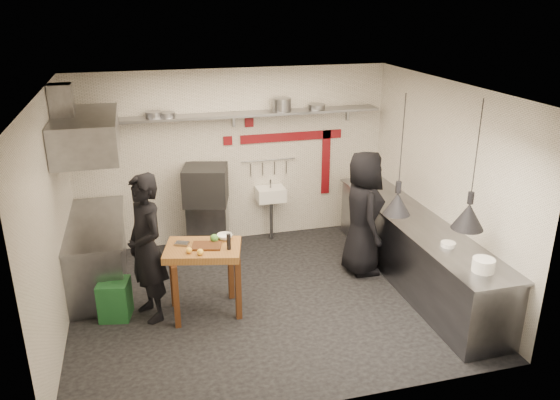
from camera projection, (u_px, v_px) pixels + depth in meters
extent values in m
plane|color=black|center=(266.00, 299.00, 7.32)|extent=(5.00, 5.00, 0.00)
plane|color=beige|center=(264.00, 89.00, 6.34)|extent=(5.00, 5.00, 0.00)
cube|color=silver|center=(234.00, 157.00, 8.73)|extent=(5.00, 0.04, 2.80)
cube|color=silver|center=(319.00, 280.00, 4.93)|extent=(5.00, 0.04, 2.80)
cube|color=silver|center=(52.00, 222.00, 6.22)|extent=(0.04, 4.20, 2.80)
cube|color=silver|center=(443.00, 185.00, 7.43)|extent=(0.04, 4.20, 2.80)
cube|color=maroon|center=(292.00, 137.00, 8.84)|extent=(1.70, 0.02, 0.14)
cube|color=maroon|center=(326.00, 162.00, 9.16)|extent=(0.14, 0.02, 1.10)
cube|color=maroon|center=(249.00, 123.00, 8.58)|extent=(0.14, 0.02, 0.14)
cube|color=maroon|center=(228.00, 141.00, 8.59)|extent=(0.14, 0.02, 0.14)
cube|color=slate|center=(235.00, 115.00, 8.31)|extent=(4.60, 0.34, 0.04)
cube|color=slate|center=(106.00, 126.00, 8.03)|extent=(0.04, 0.06, 0.24)
cube|color=slate|center=(234.00, 119.00, 8.49)|extent=(0.04, 0.06, 0.24)
cube|color=slate|center=(348.00, 113.00, 8.95)|extent=(0.04, 0.06, 0.24)
cylinder|color=slate|center=(154.00, 115.00, 8.00)|extent=(0.28, 0.28, 0.09)
cylinder|color=slate|center=(167.00, 115.00, 8.05)|extent=(0.33, 0.33, 0.07)
cylinder|color=slate|center=(282.00, 105.00, 8.45)|extent=(0.35, 0.35, 0.20)
cylinder|color=slate|center=(317.00, 107.00, 8.61)|extent=(0.31, 0.31, 0.08)
cube|color=slate|center=(208.00, 226.00, 8.65)|extent=(0.73, 0.69, 0.80)
cube|color=black|center=(206.00, 185.00, 8.39)|extent=(0.78, 0.75, 0.58)
cube|color=maroon|center=(208.00, 190.00, 8.19)|extent=(0.50, 0.15, 0.46)
cube|color=black|center=(209.00, 190.00, 8.15)|extent=(0.35, 0.10, 0.34)
cube|color=white|center=(271.00, 194.00, 8.92)|extent=(0.46, 0.34, 0.22)
cylinder|color=slate|center=(271.00, 184.00, 8.85)|extent=(0.03, 0.03, 0.14)
cylinder|color=slate|center=(271.00, 220.00, 9.03)|extent=(0.06, 0.06, 0.66)
cylinder|color=slate|center=(268.00, 160.00, 8.85)|extent=(0.90, 0.02, 0.02)
cube|color=slate|center=(414.00, 251.00, 7.68)|extent=(0.70, 3.80, 0.90)
cube|color=slate|center=(417.00, 220.00, 7.52)|extent=(0.76, 3.90, 0.03)
cylinder|color=white|center=(483.00, 265.00, 6.06)|extent=(0.29, 0.29, 0.15)
cylinder|color=white|center=(448.00, 244.00, 6.69)|extent=(0.24, 0.24, 0.05)
cube|color=slate|center=(98.00, 254.00, 7.59)|extent=(0.70, 1.90, 0.90)
cube|color=slate|center=(94.00, 223.00, 7.43)|extent=(0.76, 2.00, 0.03)
cube|color=slate|center=(87.00, 134.00, 7.01)|extent=(0.78, 1.60, 0.50)
cube|color=slate|center=(62.00, 104.00, 6.81)|extent=(0.28, 0.28, 0.50)
cube|color=#1A5427|center=(115.00, 299.00, 6.83)|extent=(0.43, 0.43, 0.50)
cube|color=#4C2813|center=(207.00, 246.00, 6.71)|extent=(0.40, 0.33, 0.02)
cylinder|color=black|center=(229.00, 242.00, 6.61)|extent=(0.05, 0.05, 0.20)
sphere|color=yellow|center=(189.00, 250.00, 6.53)|extent=(0.10, 0.10, 0.07)
sphere|color=yellow|center=(200.00, 252.00, 6.49)|extent=(0.08, 0.08, 0.08)
sphere|color=#498C34|center=(214.00, 238.00, 6.83)|extent=(0.12, 0.12, 0.10)
cube|color=slate|center=(182.00, 244.00, 6.76)|extent=(0.20, 0.17, 0.03)
imported|color=white|center=(225.00, 237.00, 6.92)|extent=(0.23, 0.23, 0.06)
imported|color=black|center=(146.00, 248.00, 6.62)|extent=(0.67, 0.80, 1.88)
imported|color=black|center=(363.00, 213.00, 7.79)|extent=(0.67, 0.94, 1.82)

